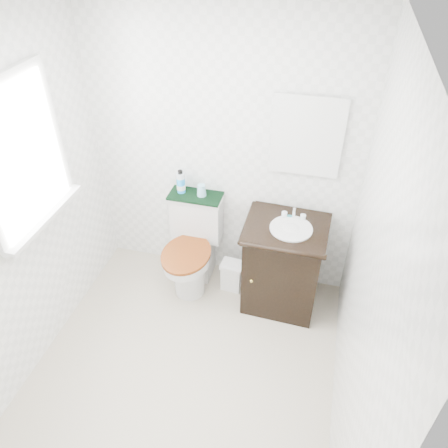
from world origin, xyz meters
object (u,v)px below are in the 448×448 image
at_px(toilet, 193,249).
at_px(vanity, 284,264).
at_px(cup, 201,190).
at_px(mouthwash_bottle, 181,182).
at_px(trash_bin, 232,275).

xyz_separation_m(toilet, vanity, (0.80, -0.06, 0.06)).
bearing_deg(cup, mouthwash_bottle, 177.43).
relative_size(vanity, trash_bin, 3.26).
height_order(vanity, mouthwash_bottle, mouthwash_bottle).
xyz_separation_m(toilet, mouthwash_bottle, (-0.13, 0.14, 0.58)).
bearing_deg(vanity, toilet, 175.58).
height_order(toilet, mouthwash_bottle, mouthwash_bottle).
xyz_separation_m(vanity, mouthwash_bottle, (-0.93, 0.20, 0.52)).
bearing_deg(toilet, cup, 69.07).
relative_size(mouthwash_bottle, cup, 2.07).
bearing_deg(vanity, cup, 165.33).
bearing_deg(toilet, mouthwash_bottle, 131.97).
distance_m(toilet, vanity, 0.81).
distance_m(vanity, trash_bin, 0.53).
relative_size(toilet, vanity, 0.91).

